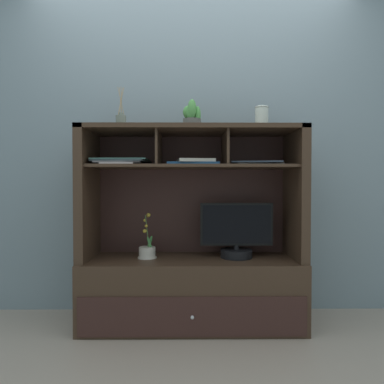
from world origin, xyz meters
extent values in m
cube|color=#A99889|center=(0.00, 0.00, -0.01)|extent=(6.00, 6.00, 0.02)
cube|color=gray|center=(0.00, 0.29, 1.40)|extent=(6.00, 0.02, 2.80)
cube|color=#402C1F|center=(0.00, 0.00, 0.23)|extent=(1.51, 0.51, 0.46)
cube|color=#39211D|center=(0.00, -0.26, 0.15)|extent=(1.45, 0.01, 0.25)
sphere|color=silver|center=(0.00, -0.28, 0.15)|extent=(0.02, 0.02, 0.02)
cube|color=#402C1F|center=(-0.73, 0.00, 0.92)|extent=(0.06, 0.47, 0.91)
cube|color=#402C1F|center=(0.73, 0.00, 0.92)|extent=(0.06, 0.47, 0.91)
cube|color=#39211D|center=(0.00, 0.23, 0.91)|extent=(1.45, 0.02, 0.88)
cube|color=#402C1F|center=(0.00, 0.00, 1.36)|extent=(1.51, 0.47, 0.03)
cube|color=#402C1F|center=(0.00, 0.00, 1.11)|extent=(1.39, 0.42, 0.02)
cube|color=#402C1F|center=(-0.23, 0.00, 1.23)|extent=(0.02, 0.40, 0.23)
cube|color=#402C1F|center=(0.23, 0.00, 1.23)|extent=(0.02, 0.40, 0.23)
cylinder|color=black|center=(0.31, 0.01, 0.49)|extent=(0.22, 0.22, 0.06)
cylinder|color=black|center=(0.31, 0.01, 0.54)|extent=(0.04, 0.04, 0.03)
cube|color=black|center=(0.31, 0.01, 0.70)|extent=(0.51, 0.03, 0.30)
cube|color=black|center=(0.31, -0.01, 0.70)|extent=(0.48, 0.00, 0.27)
cylinder|color=beige|center=(-0.32, 0.00, 0.50)|extent=(0.12, 0.12, 0.08)
cylinder|color=beige|center=(-0.32, 0.00, 0.47)|extent=(0.13, 0.13, 0.01)
cylinder|color=#4C6B38|center=(-0.32, 0.00, 0.66)|extent=(0.03, 0.01, 0.23)
sphere|color=gold|center=(-0.33, 0.00, 0.66)|extent=(0.03, 0.03, 0.03)
sphere|color=gold|center=(-0.32, -0.01, 0.69)|extent=(0.02, 0.02, 0.02)
sphere|color=gold|center=(-0.33, 0.01, 0.73)|extent=(0.02, 0.02, 0.02)
sphere|color=gold|center=(-0.30, -0.01, 0.77)|extent=(0.03, 0.03, 0.03)
ellipsoid|color=#52A155|center=(-0.30, -0.01, 0.57)|extent=(0.05, 0.06, 0.10)
ellipsoid|color=#52A155|center=(-0.30, 0.01, 0.57)|extent=(0.06, 0.08, 0.11)
cube|color=gray|center=(0.45, -0.01, 1.12)|extent=(0.33, 0.27, 0.01)
cube|color=#313C4C|center=(0.45, -0.02, 1.13)|extent=(0.38, 0.35, 0.01)
cube|color=#224F80|center=(0.01, -0.02, 1.13)|extent=(0.35, 0.28, 0.02)
cube|color=beige|center=(0.02, -0.02, 1.15)|extent=(0.27, 0.32, 0.02)
cube|color=beige|center=(-0.49, -0.04, 1.12)|extent=(0.23, 0.32, 0.01)
cube|color=slate|center=(-0.50, -0.04, 1.13)|extent=(0.32, 0.30, 0.01)
cube|color=#324045|center=(-0.48, -0.04, 1.14)|extent=(0.39, 0.33, 0.01)
cube|color=#46766B|center=(-0.49, -0.04, 1.15)|extent=(0.38, 0.24, 0.01)
cylinder|color=slate|center=(-0.49, -0.02, 1.42)|extent=(0.07, 0.07, 0.08)
cylinder|color=slate|center=(-0.49, -0.02, 1.47)|extent=(0.03, 0.03, 0.02)
cylinder|color=tan|center=(-0.49, -0.02, 1.56)|extent=(0.00, 0.03, 0.20)
cylinder|color=tan|center=(-0.49, -0.01, 1.56)|extent=(0.04, 0.02, 0.20)
cylinder|color=tan|center=(-0.50, -0.02, 1.56)|extent=(0.03, 0.04, 0.19)
cylinder|color=tan|center=(-0.50, -0.02, 1.56)|extent=(0.02, 0.02, 0.20)
cylinder|color=tan|center=(-0.49, -0.02, 1.56)|extent=(0.05, 0.02, 0.19)
cylinder|color=#555651|center=(0.00, 0.02, 1.41)|extent=(0.13, 0.13, 0.07)
cylinder|color=#555651|center=(0.00, 0.02, 1.38)|extent=(0.14, 0.14, 0.01)
ellipsoid|color=#51A04C|center=(0.04, 0.03, 1.47)|extent=(0.05, 0.06, 0.13)
ellipsoid|color=#51A04C|center=(0.01, 0.05, 1.47)|extent=(0.06, 0.05, 0.09)
ellipsoid|color=#51A04C|center=(-0.03, 0.05, 1.50)|extent=(0.07, 0.07, 0.09)
ellipsoid|color=#51A04C|center=(-0.01, 0.01, 1.49)|extent=(0.06, 0.05, 0.10)
ellipsoid|color=#51A04C|center=(0.00, 0.00, 1.51)|extent=(0.06, 0.05, 0.13)
cylinder|color=silver|center=(0.49, 0.02, 1.45)|extent=(0.09, 0.09, 0.14)
torus|color=silver|center=(0.49, 0.02, 1.53)|extent=(0.10, 0.10, 0.01)
camera|label=1|loc=(-0.02, -2.45, 0.99)|focal=32.67mm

